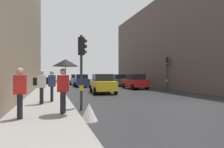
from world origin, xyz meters
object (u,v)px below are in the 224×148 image
at_px(car_blue_van, 82,81).
at_px(pedestrian_with_grey_backpack, 51,84).
at_px(traffic_light_near_left, 82,58).
at_px(pedestrian_in_red_jacket, 20,91).
at_px(car_dark_suv, 101,79).
at_px(car_yellow_taxi, 103,84).
at_px(pedestrian_with_black_backpack, 41,85).
at_px(warning_sign_triangle, 89,112).
at_px(car_red_sedan, 135,82).
at_px(car_silver_hatchback, 76,80).
at_px(car_green_estate, 118,80).
at_px(pedestrian_with_umbrella, 65,71).
at_px(traffic_light_mid_street, 167,67).

distance_m(car_blue_van, pedestrian_with_grey_backpack, 15.95).
height_order(traffic_light_near_left, car_blue_van, traffic_light_near_left).
bearing_deg(pedestrian_in_red_jacket, traffic_light_near_left, 35.36).
distance_m(car_blue_van, car_dark_suv, 12.41).
height_order(car_yellow_taxi, pedestrian_with_black_backpack, pedestrian_with_black_backpack).
bearing_deg(warning_sign_triangle, car_red_sedan, 59.05).
relative_size(car_red_sedan, car_silver_hatchback, 0.98).
distance_m(car_green_estate, warning_sign_triangle, 21.11).
bearing_deg(pedestrian_with_black_backpack, warning_sign_triangle, -63.18).
bearing_deg(car_red_sedan, car_silver_hatchback, 114.28).
relative_size(car_dark_suv, pedestrian_with_umbrella, 2.00).
xyz_separation_m(car_dark_suv, pedestrian_with_black_backpack, (-10.39, -27.21, 0.29)).
relative_size(traffic_light_near_left, warning_sign_triangle, 5.49).
relative_size(traffic_light_mid_street, traffic_light_near_left, 1.05).
bearing_deg(traffic_light_mid_street, pedestrian_with_black_backpack, -149.03).
height_order(car_yellow_taxi, pedestrian_in_red_jacket, pedestrian_in_red_jacket).
height_order(car_green_estate, car_silver_hatchback, same).
height_order(traffic_light_mid_street, traffic_light_near_left, traffic_light_mid_street).
xyz_separation_m(car_red_sedan, warning_sign_triangle, (-8.19, -13.66, -0.55)).
xyz_separation_m(traffic_light_mid_street, traffic_light_near_left, (-11.07, -9.30, -0.12)).
bearing_deg(car_yellow_taxi, car_dark_suv, 75.59).
bearing_deg(pedestrian_in_red_jacket, car_yellow_taxi, 59.92).
distance_m(pedestrian_in_red_jacket, warning_sign_triangle, 2.52).
bearing_deg(pedestrian_with_grey_backpack, traffic_light_mid_street, 29.19).
relative_size(car_yellow_taxi, car_silver_hatchback, 1.00).
height_order(traffic_light_near_left, pedestrian_in_red_jacket, traffic_light_near_left).
xyz_separation_m(pedestrian_with_black_backpack, pedestrian_with_grey_backpack, (0.51, 0.82, 0.00)).
relative_size(car_green_estate, warning_sign_triangle, 6.55).
height_order(car_red_sedan, pedestrian_with_black_backpack, pedestrian_with_black_backpack).
distance_m(car_dark_suv, warning_sign_triangle, 32.02).
xyz_separation_m(traffic_light_mid_street, pedestrian_with_umbrella, (-11.94, -10.61, -0.74)).
distance_m(traffic_light_near_left, pedestrian_in_red_jacket, 3.25).
bearing_deg(car_dark_suv, traffic_light_near_left, -106.46).
height_order(traffic_light_near_left, car_red_sedan, traffic_light_near_left).
bearing_deg(car_dark_suv, pedestrian_in_red_jacket, -109.71).
xyz_separation_m(traffic_light_mid_street, pedestrian_with_grey_backpack, (-12.47, -6.97, -1.42)).
xyz_separation_m(car_blue_van, pedestrian_with_grey_backpack, (-4.07, -15.41, 0.29)).
xyz_separation_m(pedestrian_with_umbrella, warning_sign_triangle, (0.81, -0.82, -1.52)).
distance_m(car_dark_suv, pedestrian_in_red_jacket, 32.32).
bearing_deg(pedestrian_with_black_backpack, car_blue_van, 74.23).
distance_m(traffic_light_near_left, car_blue_van, 18.01).
distance_m(car_yellow_taxi, car_dark_suv, 21.54).
bearing_deg(car_green_estate, pedestrian_with_black_backpack, -122.13).
relative_size(traffic_light_near_left, car_red_sedan, 0.85).
relative_size(traffic_light_near_left, pedestrian_with_umbrella, 1.67).
distance_m(car_silver_hatchback, warning_sign_triangle, 26.01).
distance_m(car_yellow_taxi, pedestrian_with_grey_backpack, 7.14).
bearing_deg(car_blue_van, pedestrian_with_black_backpack, -105.77).
xyz_separation_m(car_blue_van, car_silver_hatchback, (-0.06, 5.98, 0.00)).
relative_size(traffic_light_mid_street, pedestrian_in_red_jacket, 2.12).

